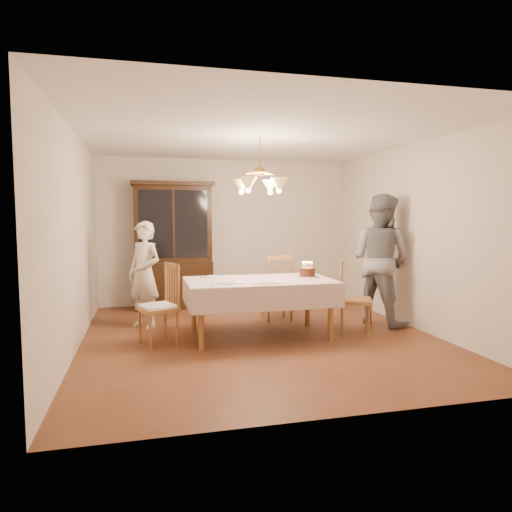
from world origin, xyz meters
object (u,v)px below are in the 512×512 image
object	(u,v)px
chair_far_side	(277,291)
china_hutch	(173,248)
birthday_cake	(307,273)
elderly_woman	(145,274)
dining_table	(260,285)

from	to	relation	value
chair_far_side	china_hutch	bearing A→B (deg)	137.46
birthday_cake	elderly_woman	bearing A→B (deg)	158.51
chair_far_side	elderly_woman	xyz separation A→B (m)	(-1.96, -0.00, 0.31)
dining_table	china_hutch	world-z (taller)	china_hutch
birthday_cake	dining_table	bearing A→B (deg)	-174.56
birthday_cake	china_hutch	bearing A→B (deg)	126.93
elderly_woman	birthday_cake	bearing A→B (deg)	23.61
dining_table	chair_far_side	world-z (taller)	chair_far_side
dining_table	elderly_woman	xyz separation A→B (m)	(-1.46, 0.91, 0.07)
china_hutch	birthday_cake	bearing A→B (deg)	-53.07
chair_far_side	dining_table	bearing A→B (deg)	-118.86
elderly_woman	birthday_cake	xyz separation A→B (m)	(2.14, -0.84, 0.06)
dining_table	birthday_cake	xyz separation A→B (m)	(0.68, 0.06, 0.14)
chair_far_side	elderly_woman	bearing A→B (deg)	-179.93
china_hutch	elderly_woman	bearing A→B (deg)	-110.14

